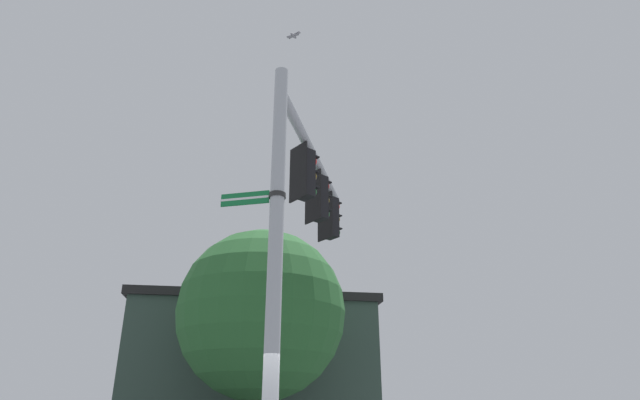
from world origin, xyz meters
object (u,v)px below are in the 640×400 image
(street_name_sign, at_px, (262,197))
(traffic_light_mid_inner, at_px, (319,198))
(traffic_light_mid_outer, at_px, (331,218))
(traffic_light_nearest_pole, at_px, (305,174))
(bird_flying, at_px, (293,36))

(street_name_sign, bearing_deg, traffic_light_mid_inner, 121.97)
(traffic_light_mid_inner, distance_m, traffic_light_mid_outer, 1.31)
(traffic_light_nearest_pole, bearing_deg, street_name_sign, -61.82)
(traffic_light_mid_outer, bearing_deg, traffic_light_nearest_pole, -52.78)
(traffic_light_mid_outer, bearing_deg, traffic_light_mid_inner, -52.78)
(traffic_light_nearest_pole, xyz_separation_m, traffic_light_mid_inner, (-0.79, 1.05, 0.00))
(traffic_light_mid_outer, height_order, street_name_sign, traffic_light_mid_outer)
(traffic_light_nearest_pole, xyz_separation_m, traffic_light_mid_outer, (-1.59, 2.09, 0.00))
(traffic_light_mid_inner, bearing_deg, traffic_light_nearest_pole, -52.78)
(traffic_light_mid_inner, height_order, bird_flying, bird_flying)
(traffic_light_nearest_pole, relative_size, traffic_light_mid_inner, 1.00)
(traffic_light_nearest_pole, distance_m, traffic_light_mid_inner, 1.31)
(traffic_light_mid_inner, height_order, traffic_light_mid_outer, same)
(traffic_light_nearest_pole, xyz_separation_m, bird_flying, (0.02, -0.41, 3.35))
(traffic_light_mid_outer, xyz_separation_m, bird_flying, (1.61, -2.50, 3.35))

